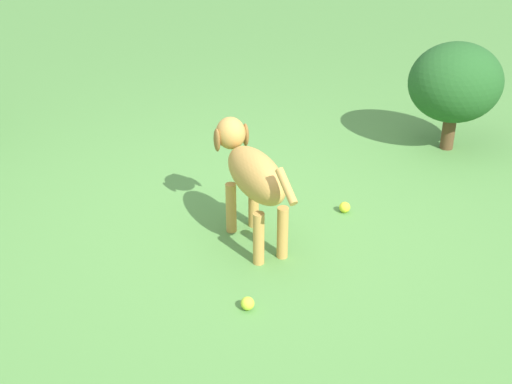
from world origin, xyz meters
The scene contains 6 objects.
ground centered at (0.00, 0.00, 0.00)m, with size 14.00×14.00×0.00m, color #548C42.
dog centered at (0.07, 0.08, 0.41)m, with size 0.39×0.89×0.62m.
tennis_ball_0 centered at (-0.17, -0.57, 0.03)m, with size 0.07×0.07×0.07m, color #D0D739.
tennis_ball_1 centered at (-0.51, -0.14, 0.03)m, with size 0.07×0.07×0.07m, color yellow.
tennis_ball_2 centered at (0.18, 0.71, 0.03)m, with size 0.07×0.07×0.07m, color #C1E235.
shrub_far centered at (-1.48, -0.95, 0.49)m, with size 0.65×0.59×0.77m.
Camera 1 is at (0.49, 3.28, 2.00)m, focal length 47.51 mm.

